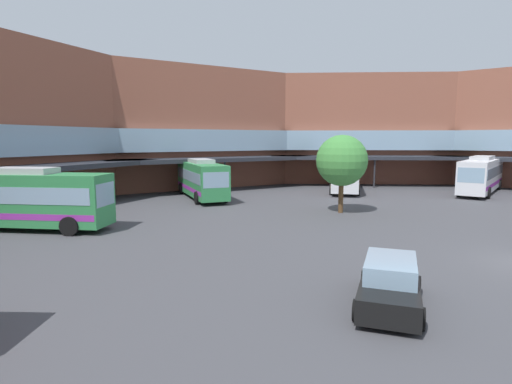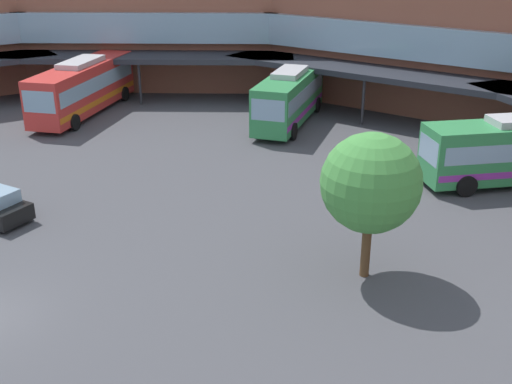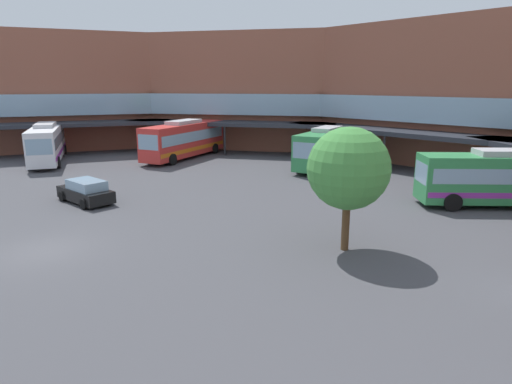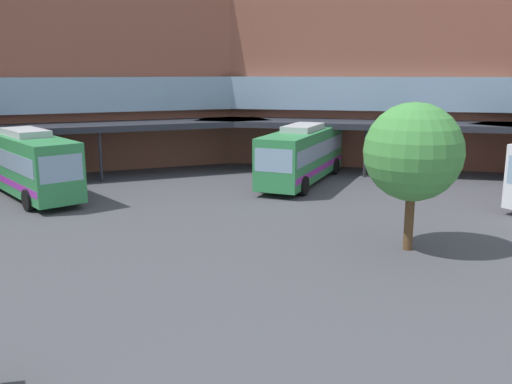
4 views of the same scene
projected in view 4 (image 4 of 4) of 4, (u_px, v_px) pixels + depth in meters
The scene contains 4 objects.
station_building at pixel (244, 81), 26.45m from camera, with size 78.72×49.67×13.25m.
bus_1 at pixel (302, 154), 34.25m from camera, with size 6.95×10.30×3.63m.
bus_3 at pixel (28, 163), 30.51m from camera, with size 7.74×9.67×3.75m.
plaza_tree at pixel (413, 152), 20.84m from camera, with size 3.76×3.76×5.75m.
Camera 4 is at (-1.81, -7.34, 6.88)m, focal length 38.64 mm.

